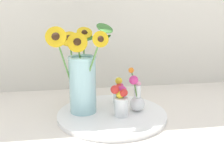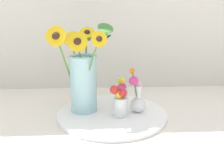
# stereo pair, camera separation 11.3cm
# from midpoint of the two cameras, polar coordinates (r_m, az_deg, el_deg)

# --- Properties ---
(ground_plane) EXTENTS (6.00, 6.00, 0.00)m
(ground_plane) POSITION_cam_midpoint_polar(r_m,az_deg,el_deg) (1.08, 2.88, -9.45)
(ground_plane) COLOR silver
(serving_tray) EXTENTS (0.49, 0.49, 0.02)m
(serving_tray) POSITION_cam_midpoint_polar(r_m,az_deg,el_deg) (1.18, 2.76, -6.68)
(serving_tray) COLOR white
(serving_tray) RESTS_ON ground_plane
(mason_jar_sunflowers) EXTENTS (0.29, 0.24, 0.39)m
(mason_jar_sunflowers) POSITION_cam_midpoint_polar(r_m,az_deg,el_deg) (1.15, -3.43, 1.93)
(mason_jar_sunflowers) COLOR #9ED1D6
(mason_jar_sunflowers) RESTS_ON serving_tray
(vase_small_center) EXTENTS (0.07, 0.08, 0.14)m
(vase_small_center) POSITION_cam_midpoint_polar(r_m,az_deg,el_deg) (1.12, 4.67, -3.63)
(vase_small_center) COLOR white
(vase_small_center) RESTS_ON serving_tray
(vase_bulb_right) EXTENTS (0.08, 0.08, 0.20)m
(vase_bulb_right) POSITION_cam_midpoint_polar(r_m,az_deg,el_deg) (1.17, 8.27, -3.06)
(vase_bulb_right) COLOR white
(vase_bulb_right) RESTS_ON serving_tray
(vase_small_back) EXTENTS (0.06, 0.07, 0.13)m
(vase_small_back) POSITION_cam_midpoint_polar(r_m,az_deg,el_deg) (1.26, 4.69, -1.80)
(vase_small_back) COLOR white
(vase_small_back) RESTS_ON serving_tray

